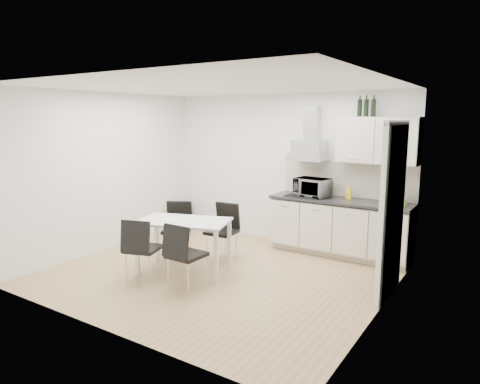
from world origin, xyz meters
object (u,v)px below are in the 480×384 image
object	(u,v)px
guitar_amp	(181,217)
floor_speaker	(223,223)
chair_far_left	(177,231)
chair_far_right	(221,233)
kitchenette	(343,205)
chair_near_right	(187,256)
chair_near_left	(143,249)
dining_table	(184,227)

from	to	relation	value
guitar_amp	floor_speaker	world-z (taller)	guitar_amp
chair_far_left	chair_far_right	size ratio (longest dim) A/B	1.00
kitchenette	chair_far_left	distance (m)	2.66
chair_far_right	floor_speaker	distance (m)	1.73
guitar_amp	chair_near_right	bearing A→B (deg)	-63.83
chair_far_right	chair_near_left	xyz separation A→B (m)	(-0.39, -1.27, 0.00)
chair_near_left	guitar_amp	xyz separation A→B (m)	(-1.42, 2.43, -0.20)
chair_near_left	kitchenette	bearing A→B (deg)	35.42
chair_far_right	guitar_amp	size ratio (longest dim) A/B	1.45
dining_table	chair_far_right	world-z (taller)	chair_far_right
dining_table	floor_speaker	size ratio (longest dim) A/B	4.32
chair_far_left	guitar_amp	distance (m)	1.87
chair_near_right	guitar_amp	world-z (taller)	chair_near_right
dining_table	chair_far_left	size ratio (longest dim) A/B	1.62
dining_table	chair_far_right	size ratio (longest dim) A/B	1.62
guitar_amp	floor_speaker	size ratio (longest dim) A/B	1.83
dining_table	chair_near_left	size ratio (longest dim) A/B	1.62
kitchenette	chair_near_right	world-z (taller)	kitchenette
chair_far_left	chair_far_right	xyz separation A→B (m)	(0.65, 0.29, 0.00)
kitchenette	chair_far_left	bearing A→B (deg)	-144.36
chair_far_right	chair_near_left	world-z (taller)	same
dining_table	chair_near_right	bearing A→B (deg)	-64.84
chair_far_right	chair_near_right	distance (m)	1.19
guitar_amp	floor_speaker	bearing A→B (deg)	0.41
chair_far_left	chair_far_right	bearing A→B (deg)	175.89
kitchenette	chair_far_right	xyz separation A→B (m)	(-1.49, -1.24, -0.39)
chair_far_right	chair_near_right	xyz separation A→B (m)	(0.27, -1.16, 0.00)
chair_near_left	guitar_amp	world-z (taller)	chair_near_left
chair_near_left	floor_speaker	xyz separation A→B (m)	(-0.56, 2.68, -0.27)
floor_speaker	chair_far_left	bearing A→B (deg)	-73.73
kitchenette	chair_near_left	distance (m)	3.16
kitchenette	floor_speaker	world-z (taller)	kitchenette
chair_near_right	chair_far_left	bearing A→B (deg)	138.25
chair_near_left	chair_near_right	world-z (taller)	same
kitchenette	chair_near_right	xyz separation A→B (m)	(-1.21, -2.41, -0.39)
chair_near_left	guitar_amp	size ratio (longest dim) A/B	1.45
chair_far_left	chair_near_right	bearing A→B (deg)	108.55
chair_near_right	guitar_amp	bearing A→B (deg)	133.74
chair_near_left	floor_speaker	distance (m)	2.75
guitar_amp	floor_speaker	distance (m)	0.90
chair_far_left	chair_far_right	distance (m)	0.71
kitchenette	dining_table	world-z (taller)	kitchenette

